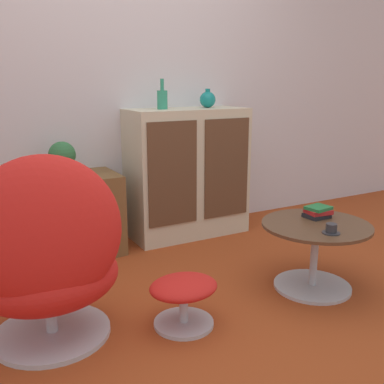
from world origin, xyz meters
The scene contains 12 objects.
ground_plane centered at (0.00, 0.00, 0.00)m, with size 12.00×12.00×0.00m, color #9E3D19.
wall_back centered at (0.00, 1.49, 1.30)m, with size 6.40×0.06×2.60m.
sideboard centered at (0.46, 1.25, 0.50)m, with size 0.92×0.42×1.00m.
tv_console centered at (-0.47, 1.24, 0.28)m, with size 0.66×0.44×0.57m.
egg_chair centered at (-0.84, 0.19, 0.43)m, with size 0.72×0.67×0.93m.
ottoman centered at (-0.23, 0.02, 0.17)m, with size 0.35×0.30×0.25m.
coffee_table centered at (0.64, 0.02, 0.25)m, with size 0.63×0.63×0.40m.
vase_leftmost centered at (0.25, 1.26, 1.07)m, with size 0.08×0.08×0.22m.
vase_inner_left centered at (0.64, 1.26, 1.06)m, with size 0.12×0.12×0.14m.
potted_plant centered at (-0.50, 1.25, 0.70)m, with size 0.18×0.18×0.24m.
teacup centered at (0.59, -0.14, 0.42)m, with size 0.10×0.10×0.05m.
book_stack centered at (0.73, 0.11, 0.44)m, with size 0.16×0.13×0.07m.
Camera 1 is at (-1.18, -1.79, 1.21)m, focal length 42.00 mm.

